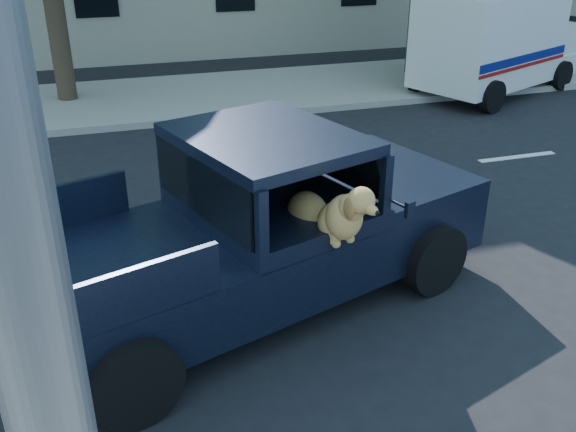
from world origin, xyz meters
name	(u,v)px	position (x,y,z in m)	size (l,w,h in m)	color
ground	(407,282)	(0.00, 0.00, 0.00)	(120.00, 120.00, 0.00)	black
far_sidewalk	(237,93)	(0.00, 9.20, 0.07)	(60.00, 4.00, 0.15)	gray
lane_stripes	(421,169)	(2.00, 3.40, 0.01)	(21.60, 0.14, 0.01)	silver
pickup_truck	(243,252)	(-2.04, 0.16, 0.68)	(6.05, 3.84, 2.02)	black
mail_truck	(494,50)	(6.11, 7.58, 1.07)	(4.89, 3.66, 2.44)	silver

